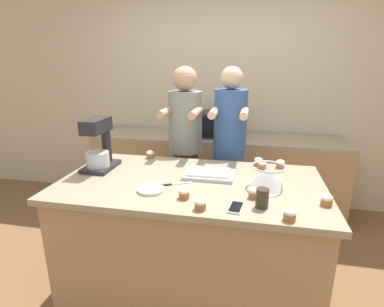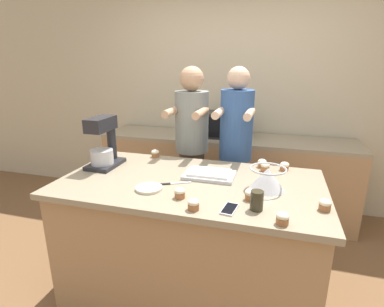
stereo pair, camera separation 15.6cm
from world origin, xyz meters
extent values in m
plane|color=brown|center=(0.00, 0.00, 0.00)|extent=(16.00, 16.00, 0.00)
cube|color=beige|center=(0.00, 1.76, 1.35)|extent=(10.00, 0.06, 2.70)
cube|color=#A87F56|center=(0.00, 0.00, 0.45)|extent=(1.70, 0.90, 0.89)
cube|color=gray|center=(0.00, 0.00, 0.91)|extent=(1.77, 0.96, 0.04)
cube|color=#A87F56|center=(0.00, 1.41, 0.43)|extent=(2.80, 0.60, 0.86)
cube|color=gray|center=(0.00, 1.41, 0.88)|extent=(2.80, 0.60, 0.04)
cylinder|color=brown|center=(-0.21, 0.76, 0.46)|extent=(0.24, 0.24, 0.91)
cylinder|color=gray|center=(-0.21, 0.76, 1.19)|extent=(0.30, 0.30, 0.55)
sphere|color=tan|center=(-0.21, 0.76, 1.57)|extent=(0.21, 0.21, 0.21)
cylinder|color=tan|center=(-0.34, 0.59, 1.30)|extent=(0.06, 0.34, 0.06)
cylinder|color=tan|center=(-0.08, 0.59, 1.30)|extent=(0.06, 0.34, 0.06)
cylinder|color=#232328|center=(0.20, 0.76, 0.43)|extent=(0.22, 0.22, 0.87)
cylinder|color=#335693|center=(0.20, 0.76, 1.18)|extent=(0.29, 0.29, 0.61)
sphere|color=#DBB293|center=(0.20, 0.76, 1.58)|extent=(0.19, 0.19, 0.19)
cylinder|color=#DBB293|center=(0.08, 0.59, 1.31)|extent=(0.06, 0.34, 0.06)
cylinder|color=#DBB293|center=(0.32, 0.59, 1.31)|extent=(0.06, 0.34, 0.06)
cube|color=#232328|center=(-0.72, 0.11, 0.95)|extent=(0.20, 0.30, 0.03)
cylinder|color=#232328|center=(-0.72, 0.22, 1.09)|extent=(0.07, 0.07, 0.25)
cube|color=#232328|center=(-0.72, 0.09, 1.27)|extent=(0.13, 0.26, 0.10)
cylinder|color=#BCBCC1|center=(-0.72, 0.07, 1.02)|extent=(0.17, 0.17, 0.11)
cone|color=#BCBCC1|center=(0.51, 0.00, 1.00)|extent=(0.22, 0.22, 0.14)
torus|color=#BCBCC1|center=(0.51, 0.00, 1.07)|extent=(0.23, 0.23, 0.01)
cube|color=#BCBCC1|center=(0.11, 0.11, 0.94)|extent=(0.35, 0.23, 0.02)
cube|color=white|center=(0.11, 0.11, 0.96)|extent=(0.29, 0.19, 0.02)
cube|color=black|center=(-0.04, 1.41, 1.04)|extent=(0.50, 0.32, 0.27)
cube|color=black|center=(-0.09, 1.25, 1.04)|extent=(0.34, 0.01, 0.22)
cube|color=#2D2D2D|center=(0.14, 1.25, 1.04)|extent=(0.10, 0.01, 0.22)
cube|color=silver|center=(0.33, -0.34, 0.94)|extent=(0.09, 0.15, 0.01)
cube|color=black|center=(0.33, -0.34, 0.94)|extent=(0.08, 0.14, 0.00)
cylinder|color=#332D1E|center=(0.47, -0.30, 0.99)|extent=(0.07, 0.07, 0.11)
cylinder|color=beige|center=(-0.21, -0.21, 0.94)|extent=(0.17, 0.17, 0.02)
cube|color=#BCBCC1|center=(-0.05, -0.06, 0.93)|extent=(0.13, 0.08, 0.01)
cube|color=black|center=(-0.14, -0.11, 0.93)|extent=(0.08, 0.05, 0.01)
cylinder|color=#9E6038|center=(0.48, 0.34, 0.95)|extent=(0.06, 0.06, 0.04)
ellipsoid|color=beige|center=(0.48, 0.34, 0.98)|extent=(0.07, 0.07, 0.04)
cylinder|color=#9E6038|center=(-0.43, 0.43, 0.95)|extent=(0.06, 0.06, 0.04)
ellipsoid|color=beige|center=(-0.43, 0.43, 0.98)|extent=(0.07, 0.07, 0.04)
cylinder|color=#9E6038|center=(0.42, -0.19, 0.95)|extent=(0.06, 0.06, 0.04)
ellipsoid|color=beige|center=(0.42, -0.19, 0.98)|extent=(0.07, 0.07, 0.04)
cylinder|color=#9E6038|center=(0.62, 0.39, 0.95)|extent=(0.06, 0.06, 0.04)
ellipsoid|color=beige|center=(0.62, 0.39, 0.98)|extent=(0.07, 0.07, 0.04)
cylinder|color=#9E6038|center=(0.83, -0.20, 0.95)|extent=(0.06, 0.06, 0.04)
ellipsoid|color=beige|center=(0.83, -0.20, 0.98)|extent=(0.07, 0.07, 0.04)
cylinder|color=#9E6038|center=(0.60, -0.42, 0.95)|extent=(0.06, 0.06, 0.04)
ellipsoid|color=beige|center=(0.60, -0.42, 0.98)|extent=(0.07, 0.07, 0.04)
cylinder|color=#9E6038|center=(0.45, 0.42, 0.95)|extent=(0.06, 0.06, 0.04)
ellipsoid|color=beige|center=(0.45, 0.42, 0.98)|extent=(0.07, 0.07, 0.04)
cylinder|color=#9E6038|center=(0.02, -0.28, 0.95)|extent=(0.06, 0.06, 0.04)
ellipsoid|color=beige|center=(0.02, -0.28, 0.98)|extent=(0.07, 0.07, 0.04)
cylinder|color=#9E6038|center=(0.14, -0.40, 0.95)|extent=(0.06, 0.06, 0.04)
ellipsoid|color=beige|center=(0.14, -0.40, 0.98)|extent=(0.07, 0.07, 0.04)
camera|label=1|loc=(0.39, -1.85, 1.71)|focal=28.00mm
camera|label=2|loc=(0.54, -1.82, 1.71)|focal=28.00mm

